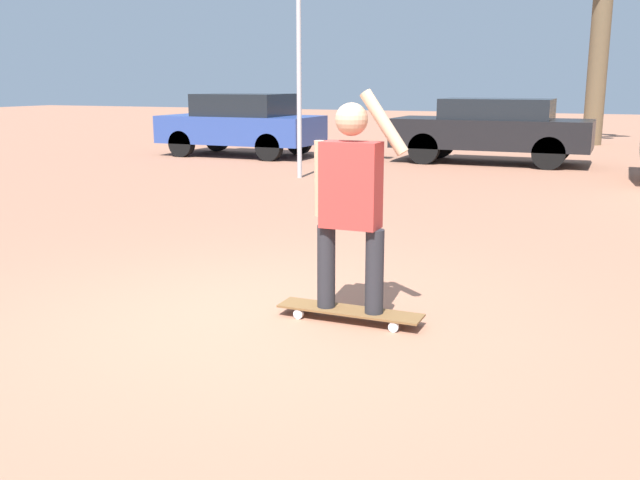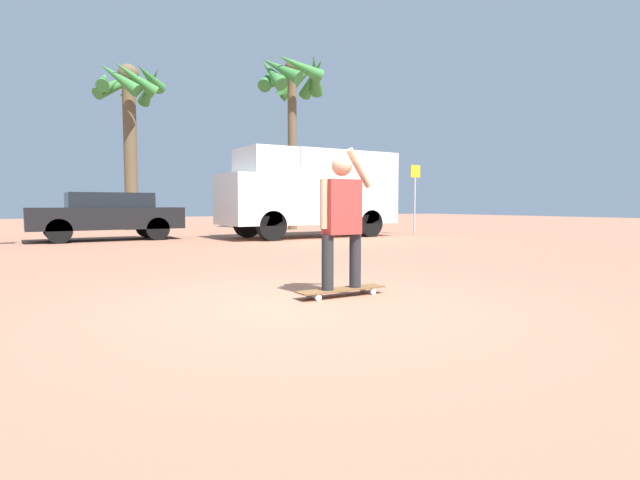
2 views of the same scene
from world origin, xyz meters
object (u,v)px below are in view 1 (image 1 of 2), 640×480
person_skateboarder (351,194)px  parked_car_black (492,129)px  parked_car_blue (242,123)px  skateboard (350,311)px

person_skateboarder → parked_car_black: bearing=94.5°
person_skateboarder → parked_car_blue: (-6.95, 10.80, -0.19)m
parked_car_black → skateboard: bearing=-85.5°
skateboard → parked_car_blue: (-6.95, 10.80, 0.72)m
person_skateboarder → parked_car_blue: bearing=122.8°
person_skateboarder → parked_car_blue: size_ratio=0.43×
parked_car_blue → parked_car_black: bearing=6.5°
skateboard → parked_car_black: (-0.91, 11.49, 0.70)m
skateboard → parked_car_blue: parked_car_blue is taller
skateboard → parked_car_blue: bearing=122.8°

